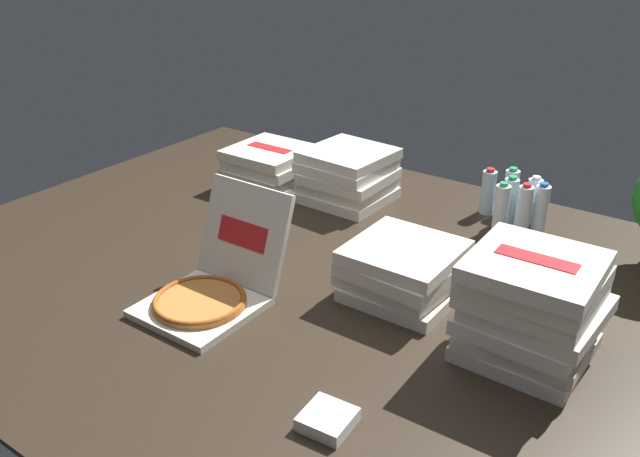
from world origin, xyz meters
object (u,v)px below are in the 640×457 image
object	(u,v)px
pizza_stack_left_far	(532,307)
water_bottle_4	(488,192)
pizza_stack_right_mid	(348,175)
water_bottle_2	(510,200)
pizza_stack_left_near	(271,167)
pizza_stack_right_near	(404,271)
water_bottle_0	(501,207)
water_bottle_1	(541,208)
open_pizza_box	(213,283)
water_bottle_3	(511,191)
water_bottle_5	(524,208)
napkin_pile	(328,419)
water_bottle_6	(533,201)

from	to	relation	value
pizza_stack_left_far	water_bottle_4	world-z (taller)	pizza_stack_left_far
pizza_stack_right_mid	water_bottle_4	size ratio (longest dim) A/B	1.83
pizza_stack_left_far	water_bottle_2	distance (m)	1.00
pizza_stack_left_near	water_bottle_2	size ratio (longest dim) A/B	1.87
pizza_stack_right_near	pizza_stack_left_near	world-z (taller)	pizza_stack_left_near
pizza_stack_right_mid	water_bottle_0	distance (m)	0.73
water_bottle_1	water_bottle_2	xyz separation A→B (m)	(-0.14, -0.00, 0.00)
open_pizza_box	pizza_stack_left_near	distance (m)	1.12
water_bottle_3	water_bottle_5	xyz separation A→B (m)	(0.12, -0.15, 0.00)
water_bottle_2	water_bottle_4	world-z (taller)	same
pizza_stack_right_mid	water_bottle_1	size ratio (longest dim) A/B	1.83
pizza_stack_right_mid	napkin_pile	distance (m)	1.56
water_bottle_3	water_bottle_6	world-z (taller)	same
pizza_stack_right_mid	water_bottle_2	size ratio (longest dim) A/B	1.83
water_bottle_2	napkin_pile	distance (m)	1.54
pizza_stack_right_mid	water_bottle_3	distance (m)	0.75
water_bottle_0	water_bottle_5	world-z (taller)	same
water_bottle_3	pizza_stack_left_near	bearing A→B (deg)	-161.21
open_pizza_box	water_bottle_5	world-z (taller)	open_pizza_box
water_bottle_2	open_pizza_box	bearing A→B (deg)	-115.54
pizza_stack_right_near	pizza_stack_left_far	distance (m)	0.50
water_bottle_3	water_bottle_2	bearing A→B (deg)	-70.55
pizza_stack_right_mid	napkin_pile	bearing A→B (deg)	-58.72
water_bottle_2	water_bottle_5	size ratio (longest dim) A/B	1.00
pizza_stack_right_mid	water_bottle_2	world-z (taller)	pizza_stack_right_mid
water_bottle_2	napkin_pile	bearing A→B (deg)	-86.70
pizza_stack_right_near	water_bottle_1	xyz separation A→B (m)	(0.22, 0.82, 0.01)
water_bottle_0	water_bottle_1	size ratio (longest dim) A/B	1.00
pizza_stack_left_far	pizza_stack_right_mid	bearing A→B (deg)	147.91
pizza_stack_right_mid	water_bottle_3	size ratio (longest dim) A/B	1.83
water_bottle_1	pizza_stack_left_far	bearing A→B (deg)	-73.38
water_bottle_5	water_bottle_6	world-z (taller)	same
water_bottle_6	open_pizza_box	bearing A→B (deg)	-117.59
open_pizza_box	water_bottle_6	size ratio (longest dim) A/B	2.32
water_bottle_3	water_bottle_1	bearing A→B (deg)	-30.46
water_bottle_4	water_bottle_1	bearing A→B (deg)	-7.62
pizza_stack_right_mid	napkin_pile	world-z (taller)	pizza_stack_right_mid
water_bottle_4	water_bottle_0	bearing A→B (deg)	-48.31
open_pizza_box	napkin_pile	xyz separation A→B (m)	(0.69, -0.28, -0.06)
water_bottle_0	water_bottle_4	world-z (taller)	same
water_bottle_2	water_bottle_6	distance (m)	0.10
pizza_stack_right_mid	water_bottle_2	distance (m)	0.75
pizza_stack_right_near	water_bottle_6	world-z (taller)	water_bottle_6
pizza_stack_right_near	water_bottle_6	size ratio (longest dim) A/B	1.85
pizza_stack_left_near	water_bottle_1	size ratio (longest dim) A/B	1.87
water_bottle_0	water_bottle_1	bearing A→B (deg)	33.51
pizza_stack_left_far	water_bottle_3	distance (m)	1.11
open_pizza_box	water_bottle_0	size ratio (longest dim) A/B	2.32
open_pizza_box	water_bottle_1	xyz separation A→B (m)	(0.74, 1.25, 0.03)
water_bottle_2	water_bottle_3	xyz separation A→B (m)	(-0.04, 0.10, 0.00)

